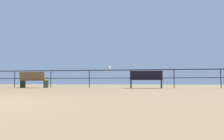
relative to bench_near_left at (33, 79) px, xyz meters
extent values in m
cube|color=black|center=(3.10, 0.75, 0.52)|extent=(23.88, 0.05, 0.05)
cube|color=black|center=(3.10, 0.75, 0.06)|extent=(23.88, 0.04, 0.04)
cylinder|color=black|center=(-1.68, 0.75, 0.01)|extent=(0.04, 0.04, 1.01)
cylinder|color=black|center=(0.71, 0.75, 0.01)|extent=(0.04, 0.04, 1.01)
cylinder|color=black|center=(3.10, 0.75, 0.01)|extent=(0.04, 0.04, 1.01)
cylinder|color=black|center=(5.49, 0.75, 0.01)|extent=(0.04, 0.04, 1.01)
cylinder|color=black|center=(7.87, 0.75, 0.01)|extent=(0.04, 0.04, 1.01)
cylinder|color=black|center=(10.26, 0.75, 0.01)|extent=(0.04, 0.04, 1.01)
cube|color=brown|center=(0.01, 0.09, -0.06)|extent=(1.62, 0.63, 0.05)
cube|color=brown|center=(-0.01, -0.14, 0.18)|extent=(1.59, 0.26, 0.48)
cube|color=black|center=(0.76, 0.03, -0.28)|extent=(0.08, 0.46, 0.43)
cube|color=black|center=(0.78, 0.23, 0.08)|extent=(0.06, 0.36, 0.04)
cube|color=black|center=(-0.74, 0.15, -0.28)|extent=(0.08, 0.46, 0.43)
cube|color=black|center=(-0.73, 0.35, 0.08)|extent=(0.06, 0.36, 0.04)
cube|color=black|center=(6.39, 0.09, -0.03)|extent=(1.67, 0.55, 0.05)
cube|color=black|center=(6.40, -0.11, 0.20)|extent=(1.64, 0.24, 0.46)
cube|color=black|center=(7.17, 0.14, -0.26)|extent=(0.07, 0.39, 0.46)
cube|color=black|center=(7.15, 0.31, 0.11)|extent=(0.06, 0.31, 0.04)
cube|color=black|center=(5.61, 0.04, -0.26)|extent=(0.07, 0.39, 0.46)
cube|color=black|center=(5.60, 0.21, 0.11)|extent=(0.06, 0.31, 0.04)
ellipsoid|color=white|center=(4.32, 0.75, 0.62)|extent=(0.24, 0.31, 0.15)
ellipsoid|color=gray|center=(4.32, 0.75, 0.64)|extent=(0.19, 0.27, 0.05)
sphere|color=white|center=(4.28, 0.86, 0.68)|extent=(0.12, 0.12, 0.12)
cone|color=yellow|center=(4.25, 0.94, 0.68)|extent=(0.06, 0.06, 0.05)
cube|color=gray|center=(4.36, 0.61, 0.63)|extent=(0.09, 0.11, 0.02)
camera|label=1|loc=(6.54, -11.49, -0.18)|focal=34.83mm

